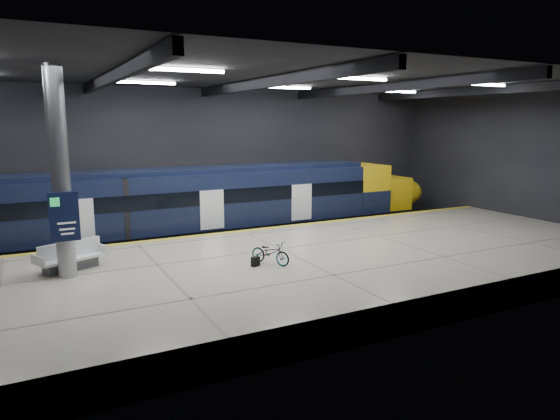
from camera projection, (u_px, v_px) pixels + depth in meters
ground at (269, 268)px, 21.39m from camera, size 30.00×30.00×0.00m
room_shell at (269, 134)px, 20.39m from camera, size 30.10×16.10×8.05m
platform at (298, 271)px, 19.11m from camera, size 30.00×11.00×1.10m
safety_strip at (243, 231)px, 23.60m from camera, size 30.00×0.40×0.01m
rails at (223, 240)px, 26.18m from camera, size 30.00×1.52×0.16m
train at (179, 206)px, 24.80m from camera, size 29.40×2.84×3.79m
bench at (71, 260)px, 17.36m from camera, size 2.49×1.76×1.02m
bicycle at (270, 253)px, 18.05m from camera, size 1.28×1.69×0.85m
pannier_bag at (255, 261)px, 17.82m from camera, size 0.35×0.28×0.35m
info_column at (60, 176)px, 16.08m from camera, size 0.90×0.78×6.90m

